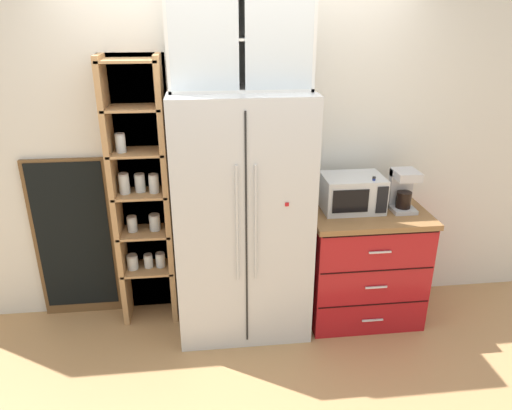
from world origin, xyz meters
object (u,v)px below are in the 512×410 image
object	(u,v)px
microwave	(352,193)
coffee_maker	(403,190)
refrigerator	(242,217)
mug_charcoal	(367,203)
chalkboard_menu	(75,239)
bottle_cobalt	(372,198)

from	to	relation	value
microwave	coffee_maker	bearing A→B (deg)	-6.51
microwave	refrigerator	bearing A→B (deg)	-175.52
mug_charcoal	chalkboard_menu	xyz separation A→B (m)	(-2.20, 0.24, -0.29)
bottle_cobalt	chalkboard_menu	world-z (taller)	chalkboard_menu
microwave	mug_charcoal	bearing A→B (deg)	-8.84
mug_charcoal	chalkboard_menu	world-z (taller)	chalkboard_menu
coffee_maker	refrigerator	bearing A→B (deg)	-178.93
chalkboard_menu	mug_charcoal	bearing A→B (deg)	-6.33
coffee_maker	chalkboard_menu	distance (m)	2.50
chalkboard_menu	microwave	bearing A→B (deg)	-6.19
coffee_maker	microwave	bearing A→B (deg)	173.49
coffee_maker	chalkboard_menu	xyz separation A→B (m)	(-2.45, 0.27, -0.40)
refrigerator	chalkboard_menu	xyz separation A→B (m)	(-1.26, 0.29, -0.25)
microwave	mug_charcoal	distance (m)	0.14
coffee_maker	mug_charcoal	distance (m)	0.27
mug_charcoal	bottle_cobalt	bearing A→B (deg)	-91.14
refrigerator	mug_charcoal	size ratio (longest dim) A/B	16.07
microwave	coffee_maker	size ratio (longest dim) A/B	1.42
coffee_maker	chalkboard_menu	size ratio (longest dim) A/B	0.24
refrigerator	bottle_cobalt	world-z (taller)	refrigerator
microwave	chalkboard_menu	bearing A→B (deg)	173.81
chalkboard_menu	refrigerator	bearing A→B (deg)	-12.93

